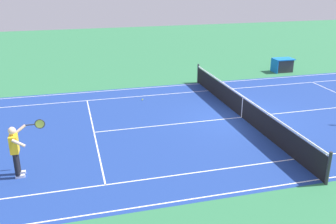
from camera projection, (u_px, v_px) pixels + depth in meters
ground_plane at (242, 117)px, 16.65m from camera, size 60.00×60.00×0.00m
court_slab at (242, 117)px, 16.65m from camera, size 24.20×11.40×0.00m
court_line_markings at (242, 117)px, 16.65m from camera, size 23.85×11.05×0.01m
tennis_net at (242, 107)px, 16.48m from camera, size 0.10×11.70×1.08m
tennis_player_near at (16, 149)px, 11.56m from camera, size 1.06×0.78×1.70m
tennis_ball at (142, 100)px, 18.86m from camera, size 0.07×0.07×0.07m
equipment_cart_tarped at (282, 65)px, 24.11m from camera, size 1.25×0.84×0.85m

